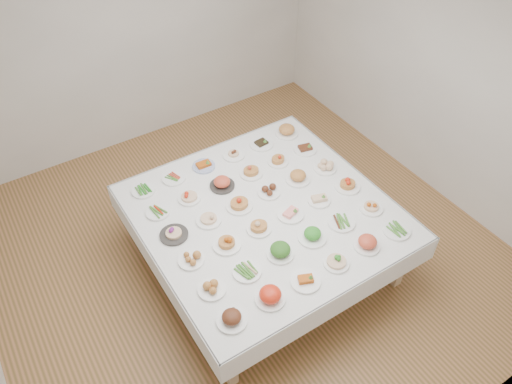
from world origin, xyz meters
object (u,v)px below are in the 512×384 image
dish_18 (173,232)px  dish_35 (287,129)px  dish_0 (232,317)px  display_table (264,215)px

dish_18 → dish_35: bearing=21.8°
dish_18 → dish_35: dish_35 is taller
dish_18 → dish_0: bearing=-90.5°
display_table → dish_35: 1.25m
dish_0 → dish_18: (0.01, 1.05, -0.01)m
dish_0 → dish_35: (1.76, 1.75, 0.01)m
dish_0 → dish_35: 2.49m
dish_35 → dish_0: bearing=-135.1°
display_table → dish_0: (-0.88, -0.87, 0.13)m
display_table → dish_35: dish_35 is taller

